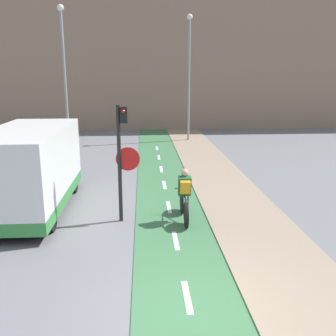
{
  "coord_description": "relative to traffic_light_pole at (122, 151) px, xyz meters",
  "views": [
    {
      "loc": [
        -0.78,
        -5.76,
        4.1
      ],
      "look_at": [
        0.0,
        5.94,
        1.2
      ],
      "focal_mm": 40.0,
      "sensor_mm": 36.0,
      "label": 1
    }
  ],
  "objects": [
    {
      "name": "cyclist_near",
      "position": [
        1.74,
        -0.11,
        -1.33
      ],
      "size": [
        0.46,
        1.83,
        1.55
      ],
      "color": "black",
      "rests_on": "ground_plane"
    },
    {
      "name": "building_row_background",
      "position": [
        1.38,
        20.97,
        3.94
      ],
      "size": [
        60.0,
        5.2,
        11.97
      ],
      "color": "#89705B",
      "rests_on": "ground_plane"
    },
    {
      "name": "street_lamp_far",
      "position": [
        -3.63,
        11.12,
        2.6
      ],
      "size": [
        0.36,
        0.36,
        7.74
      ],
      "color": "gray",
      "rests_on": "ground_plane"
    },
    {
      "name": "ground_plane",
      "position": [
        1.38,
        -4.49,
        -2.06
      ],
      "size": [
        120.0,
        120.0,
        0.0
      ],
      "primitive_type": "plane",
      "color": "slate"
    },
    {
      "name": "van",
      "position": [
        -2.91,
        1.13,
        -0.8
      ],
      "size": [
        2.2,
        5.38,
        2.56
      ],
      "color": "silver",
      "rests_on": "ground_plane"
    },
    {
      "name": "bike_lane",
      "position": [
        1.38,
        -4.48,
        -2.05
      ],
      "size": [
        2.1,
        60.0,
        0.02
      ],
      "color": "#3D7047",
      "rests_on": "ground_plane"
    },
    {
      "name": "street_lamp_sidewalk",
      "position": [
        3.51,
        13.66,
        2.59
      ],
      "size": [
        0.36,
        0.36,
        7.72
      ],
      "color": "gray",
      "rests_on": "ground_plane"
    },
    {
      "name": "traffic_light_pole",
      "position": [
        0.0,
        0.0,
        0.0
      ],
      "size": [
        0.67,
        0.25,
        3.34
      ],
      "color": "black",
      "rests_on": "ground_plane"
    },
    {
      "name": "sidewalk_strip",
      "position": [
        3.63,
        -4.49,
        -2.03
      ],
      "size": [
        2.4,
        60.0,
        0.05
      ],
      "color": "gray",
      "rests_on": "ground_plane"
    }
  ]
}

